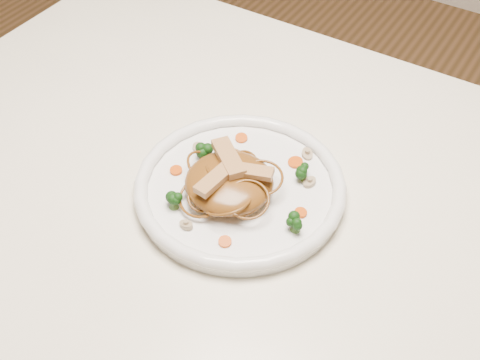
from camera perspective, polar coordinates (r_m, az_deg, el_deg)
The scene contains 19 objects.
table at distance 0.99m, azimuth 1.23°, elevation -4.04°, with size 1.20×0.80×0.75m.
plate at distance 0.89m, azimuth -0.00°, elevation -0.99°, with size 0.30×0.30×0.02m, color white.
noodle_mound at distance 0.86m, azimuth -0.99°, elevation -0.20°, with size 0.12×0.12×0.04m, color brown.
chicken_a at distance 0.84m, azimuth 0.94°, elevation 0.81°, with size 0.06×0.02×0.01m, color tan.
chicken_b at distance 0.86m, azimuth -1.05°, elevation 2.04°, with size 0.08×0.03×0.01m, color tan.
chicken_c at distance 0.83m, azimuth -2.19°, elevation 0.15°, with size 0.07×0.02×0.01m, color tan.
broccoli_0 at distance 0.89m, azimuth 6.05°, elevation 0.78°, with size 0.03×0.03×0.03m, color #133C0C, non-canonical shape.
broccoli_1 at distance 0.92m, azimuth -3.21°, elevation 2.58°, with size 0.02×0.02×0.03m, color #133C0C, non-canonical shape.
broccoli_2 at distance 0.85m, azimuth -6.09°, elevation -1.75°, with size 0.03×0.03×0.03m, color #133C0C, non-canonical shape.
broccoli_3 at distance 0.82m, azimuth 5.12°, elevation -3.81°, with size 0.03×0.03×0.03m, color #133C0C, non-canonical shape.
carrot_0 at distance 0.92m, azimuth 5.07°, elevation 1.60°, with size 0.02×0.02×0.01m, color #D04A07.
carrot_1 at distance 0.91m, azimuth -5.84°, elevation 0.87°, with size 0.02×0.02×0.01m, color #D04A07.
carrot_2 at distance 0.85m, azimuth 5.54°, elevation -2.99°, with size 0.02×0.02×0.01m, color #D04A07.
carrot_3 at distance 0.95m, azimuth 0.12°, elevation 3.83°, with size 0.02×0.02×0.01m, color #D04A07.
carrot_4 at distance 0.81m, azimuth -1.38°, elevation -5.64°, with size 0.02×0.02×0.01m, color #D04A07.
mushroom_0 at distance 0.83m, azimuth -4.93°, elevation -4.10°, with size 0.02×0.02×0.01m, color tan.
mushroom_1 at distance 0.89m, azimuth 6.35°, elevation -0.20°, with size 0.02×0.02×0.01m, color tan.
mushroom_2 at distance 0.94m, azimuth -3.76°, elevation 2.90°, with size 0.02×0.02×0.01m, color tan.
mushroom_3 at distance 0.93m, azimuth 6.14°, elevation 2.36°, with size 0.02×0.02×0.01m, color tan.
Camera 1 is at (0.32, -0.55, 1.40)m, focal length 46.85 mm.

